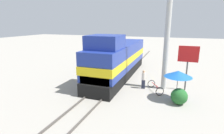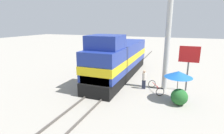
{
  "view_description": "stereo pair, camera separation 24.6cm",
  "coord_description": "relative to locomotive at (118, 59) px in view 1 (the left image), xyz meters",
  "views": [
    {
      "loc": [
        5.65,
        -15.37,
        5.79
      ],
      "look_at": [
        1.2,
        -3.09,
        2.48
      ],
      "focal_mm": 28.0,
      "sensor_mm": 36.0,
      "label": 1
    },
    {
      "loc": [
        5.88,
        -15.28,
        5.79
      ],
      "look_at": [
        1.2,
        -3.09,
        2.48
      ],
      "focal_mm": 28.0,
      "sensor_mm": 36.0,
      "label": 2
    }
  ],
  "objects": [
    {
      "name": "ground_plane",
      "position": [
        0.0,
        -2.02,
        -1.99
      ],
      "size": [
        120.0,
        120.0,
        0.0
      ],
      "primitive_type": "plane",
      "color": "gray"
    },
    {
      "name": "rail_near",
      "position": [
        -0.72,
        -2.02,
        -1.92
      ],
      "size": [
        0.08,
        42.21,
        0.15
      ],
      "primitive_type": "cube",
      "color": "#4C4742",
      "rests_on": "ground_plane"
    },
    {
      "name": "rail_far",
      "position": [
        0.72,
        -2.02,
        -1.92
      ],
      "size": [
        0.08,
        42.21,
        0.15
      ],
      "primitive_type": "cube",
      "color": "#4C4742",
      "rests_on": "ground_plane"
    },
    {
      "name": "locomotive",
      "position": [
        0.0,
        0.0,
        0.0
      ],
      "size": [
        3.02,
        13.04,
        4.79
      ],
      "color": "black",
      "rests_on": "ground_plane"
    },
    {
      "name": "utility_pole",
      "position": [
        4.95,
        -1.76,
        4.05
      ],
      "size": [
        1.8,
        0.45,
        11.98
      ],
      "color": "#B2B2AD",
      "rests_on": "ground_plane"
    },
    {
      "name": "vendor_umbrella",
      "position": [
        6.05,
        -3.97,
        0.11
      ],
      "size": [
        2.04,
        2.04,
        2.33
      ],
      "color": "#4C4C4C",
      "rests_on": "ground_plane"
    },
    {
      "name": "billboard_sign",
      "position": [
        6.77,
        -1.51,
        0.91
      ],
      "size": [
        1.64,
        0.12,
        3.92
      ],
      "color": "#595959",
      "rests_on": "ground_plane"
    },
    {
      "name": "shrub_cluster",
      "position": [
        6.23,
        -4.64,
        -1.39
      ],
      "size": [
        1.19,
        1.19,
        1.19
      ],
      "primitive_type": "sphere",
      "color": "#236028",
      "rests_on": "ground_plane"
    },
    {
      "name": "person_bystander",
      "position": [
        3.23,
        -2.4,
        -1.05
      ],
      "size": [
        0.34,
        0.34,
        1.73
      ],
      "color": "#2D3347",
      "rests_on": "ground_plane"
    },
    {
      "name": "bicycle",
      "position": [
        4.33,
        -2.7,
        -1.63
      ],
      "size": [
        1.54,
        2.03,
        0.7
      ],
      "rotation": [
        0.0,
        0.0,
        0.5
      ],
      "color": "black",
      "rests_on": "ground_plane"
    }
  ]
}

